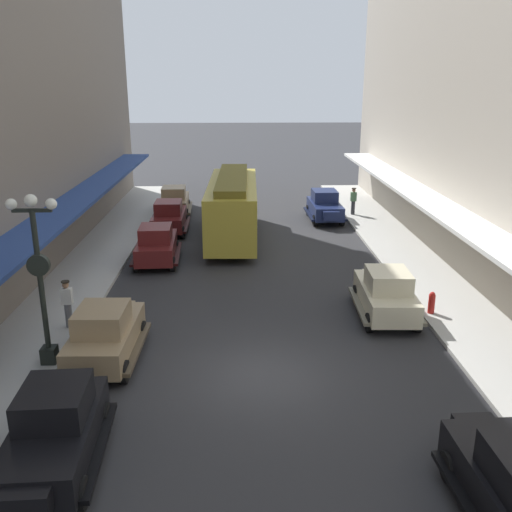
% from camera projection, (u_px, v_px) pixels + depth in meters
% --- Properties ---
extents(ground_plane, '(200.00, 200.00, 0.00)m').
position_uv_depth(ground_plane, '(262.00, 375.00, 16.54)').
color(ground_plane, '#2D2D30').
extents(sidewalk_left, '(3.00, 60.00, 0.15)m').
position_uv_depth(sidewalk_left, '(4.00, 377.00, 16.30)').
color(sidewalk_left, '#B7B5AD').
rests_on(sidewalk_left, ground).
extents(parked_car_0, '(2.30, 4.32, 1.84)m').
position_uv_depth(parked_car_0, '(157.00, 244.00, 26.43)').
color(parked_car_0, '#591919').
rests_on(parked_car_0, ground).
extents(parked_car_1, '(2.22, 4.29, 1.84)m').
position_uv_depth(parked_car_1, '(105.00, 333.00, 17.15)').
color(parked_car_1, '#997F5B').
rests_on(parked_car_1, ground).
extents(parked_car_3, '(2.27, 4.31, 1.84)m').
position_uv_depth(parked_car_3, '(386.00, 292.00, 20.39)').
color(parked_car_3, beige).
rests_on(parked_car_3, ground).
extents(parked_car_4, '(2.22, 4.29, 1.84)m').
position_uv_depth(parked_car_4, '(325.00, 205.00, 34.42)').
color(parked_car_4, '#19234C').
rests_on(parked_car_4, ground).
extents(parked_car_5, '(2.21, 4.28, 1.84)m').
position_uv_depth(parked_car_5, '(169.00, 216.00, 31.71)').
color(parked_car_5, '#591919').
rests_on(parked_car_5, ground).
extents(parked_car_6, '(2.29, 4.31, 1.84)m').
position_uv_depth(parked_car_6, '(174.00, 200.00, 35.84)').
color(parked_car_6, '#997F5B').
rests_on(parked_car_6, ground).
extents(parked_car_7, '(2.31, 4.32, 1.84)m').
position_uv_depth(parked_car_7, '(54.00, 429.00, 12.44)').
color(parked_car_7, black).
rests_on(parked_car_7, ground).
extents(streetcar, '(2.71, 9.65, 3.46)m').
position_uv_depth(streetcar, '(233.00, 205.00, 30.08)').
color(streetcar, gold).
rests_on(streetcar, ground).
extents(lamp_post_with_clock, '(1.42, 0.44, 5.16)m').
position_uv_depth(lamp_post_with_clock, '(40.00, 274.00, 16.17)').
color(lamp_post_with_clock, black).
rests_on(lamp_post_with_clock, sidewalk_left).
extents(fire_hydrant, '(0.24, 0.24, 0.82)m').
position_uv_depth(fire_hydrant, '(432.00, 302.00, 20.48)').
color(fire_hydrant, '#B21E19').
rests_on(fire_hydrant, sidewalk_right).
extents(pedestrian_0, '(0.36, 0.28, 1.67)m').
position_uv_depth(pedestrian_0, '(353.00, 201.00, 35.34)').
color(pedestrian_0, '#2D2D33').
rests_on(pedestrian_0, sidewalk_right).
extents(pedestrian_1, '(0.36, 0.28, 1.67)m').
position_uv_depth(pedestrian_1, '(67.00, 303.00, 19.21)').
color(pedestrian_1, slate).
rests_on(pedestrian_1, sidewalk_left).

